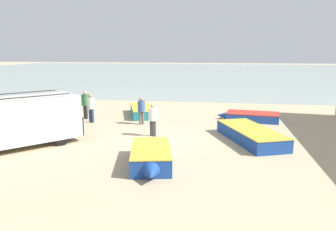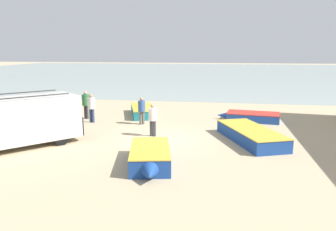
# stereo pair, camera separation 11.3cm
# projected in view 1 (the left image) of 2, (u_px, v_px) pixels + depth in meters

# --- Properties ---
(ground_plane) EXTENTS (200.00, 200.00, 0.00)m
(ground_plane) POSITION_uv_depth(u_px,v_px,m) (157.00, 138.00, 16.42)
(ground_plane) COLOR tan
(sea_water) EXTENTS (120.00, 80.00, 0.01)m
(sea_water) POSITION_uv_depth(u_px,v_px,m) (206.00, 72.00, 66.76)
(sea_water) COLOR #99A89E
(sea_water) RESTS_ON ground_plane
(parked_van) EXTENTS (5.17, 5.49, 2.40)m
(parked_van) POSITION_uv_depth(u_px,v_px,m) (16.00, 120.00, 14.71)
(parked_van) COLOR beige
(parked_van) RESTS_ON ground_plane
(fishing_rowboat_0) EXTENTS (3.30, 5.54, 0.64)m
(fishing_rowboat_0) POSITION_uv_depth(u_px,v_px,m) (249.00, 134.00, 16.03)
(fishing_rowboat_0) COLOR navy
(fishing_rowboat_0) RESTS_ON ground_plane
(fishing_rowboat_1) EXTENTS (2.40, 4.47, 0.60)m
(fishing_rowboat_1) POSITION_uv_depth(u_px,v_px,m) (141.00, 111.00, 22.31)
(fishing_rowboat_1) COLOR #1E757F
(fishing_rowboat_1) RESTS_ON ground_plane
(fishing_rowboat_2) EXTENTS (2.08, 3.83, 0.69)m
(fishing_rowboat_2) POSITION_uv_depth(u_px,v_px,m) (151.00, 157.00, 12.48)
(fishing_rowboat_2) COLOR navy
(fishing_rowboat_2) RESTS_ON ground_plane
(fishing_rowboat_3) EXTENTS (3.94, 2.06, 0.51)m
(fishing_rowboat_3) POSITION_uv_depth(u_px,v_px,m) (251.00, 117.00, 20.53)
(fishing_rowboat_3) COLOR #234CA3
(fishing_rowboat_3) RESTS_ON ground_plane
(fisherman_0) EXTENTS (0.46, 0.46, 1.75)m
(fisherman_0) POSITION_uv_depth(u_px,v_px,m) (91.00, 106.00, 19.84)
(fisherman_0) COLOR navy
(fisherman_0) RESTS_ON ground_plane
(fisherman_1) EXTENTS (0.47, 0.47, 1.80)m
(fisherman_1) POSITION_uv_depth(u_px,v_px,m) (85.00, 102.00, 20.92)
(fisherman_1) COLOR #38383D
(fisherman_1) RESTS_ON ground_plane
(fisherman_2) EXTENTS (0.45, 0.45, 1.70)m
(fisherman_2) POSITION_uv_depth(u_px,v_px,m) (153.00, 117.00, 16.66)
(fisherman_2) COLOR #38383D
(fisherman_2) RESTS_ON ground_plane
(fisherman_3) EXTENTS (0.43, 0.43, 1.62)m
(fisherman_3) POSITION_uv_depth(u_px,v_px,m) (141.00, 108.00, 19.35)
(fisherman_3) COLOR #5B564C
(fisherman_3) RESTS_ON ground_plane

